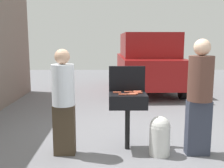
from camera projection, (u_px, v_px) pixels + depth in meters
name	position (u px, v px, depth m)	size (l,w,h in m)	color
ground_plane	(126.00, 146.00, 4.43)	(24.00, 24.00, 0.00)	slate
bbq_grill	(128.00, 102.00, 4.22)	(0.60, 0.44, 0.92)	black
grill_lid_open	(127.00, 79.00, 4.38)	(0.60, 0.05, 0.42)	black
hot_dog_0	(134.00, 94.00, 4.12)	(0.03, 0.03, 0.13)	#C6593D
hot_dog_1	(128.00, 92.00, 4.28)	(0.03, 0.03, 0.13)	#B74C33
hot_dog_2	(137.00, 91.00, 4.32)	(0.03, 0.03, 0.13)	#C6593D
hot_dog_3	(138.00, 93.00, 4.20)	(0.03, 0.03, 0.13)	#B74C33
hot_dog_4	(133.00, 93.00, 4.15)	(0.03, 0.03, 0.13)	#AD4228
hot_dog_5	(132.00, 94.00, 4.08)	(0.03, 0.03, 0.13)	#C6593D
hot_dog_6	(117.00, 92.00, 4.23)	(0.03, 0.03, 0.13)	#B74C33
hot_dog_7	(137.00, 92.00, 4.27)	(0.03, 0.03, 0.13)	#B74C33
hot_dog_8	(123.00, 94.00, 4.07)	(0.03, 0.03, 0.13)	#B74C33
propane_tank	(160.00, 135.00, 4.07)	(0.32, 0.32, 0.62)	silver
person_left	(63.00, 99.00, 4.00)	(0.34, 0.34, 1.64)	#3F3323
person_right	(200.00, 93.00, 3.99)	(0.38, 0.38, 1.79)	#333847
parked_minivan	(147.00, 62.00, 9.37)	(2.09, 4.43, 2.02)	maroon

